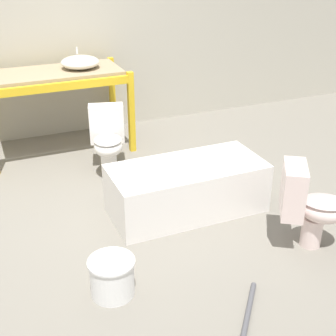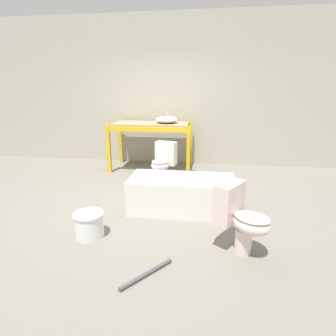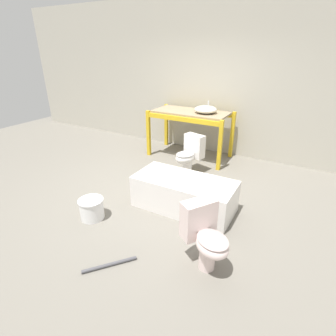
% 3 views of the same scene
% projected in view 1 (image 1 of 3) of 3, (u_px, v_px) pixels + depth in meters
% --- Properties ---
extents(ground_plane, '(12.00, 12.00, 0.00)m').
position_uv_depth(ground_plane, '(115.00, 211.00, 4.54)').
color(ground_plane, slate).
extents(warehouse_wall_rear, '(10.80, 0.08, 3.20)m').
position_uv_depth(warehouse_wall_rear, '(53.00, 9.00, 5.72)').
color(warehouse_wall_rear, '#B2AD9E').
rests_on(warehouse_wall_rear, ground_plane).
extents(shelving_rack, '(1.69, 0.85, 0.99)m').
position_uv_depth(shelving_rack, '(54.00, 84.00, 5.51)').
color(shelving_rack, gold).
rests_on(shelving_rack, ground_plane).
extents(sink_basin, '(0.45, 0.45, 0.23)m').
position_uv_depth(sink_basin, '(80.00, 62.00, 5.52)').
color(sink_basin, silver).
rests_on(sink_basin, shelving_rack).
extents(bathtub_main, '(1.46, 0.68, 0.48)m').
position_uv_depth(bathtub_main, '(187.00, 185.00, 4.44)').
color(bathtub_main, white).
rests_on(bathtub_main, ground_plane).
extents(toilet_near, '(0.47, 0.62, 0.74)m').
position_uv_depth(toilet_near, '(107.00, 138.00, 5.15)').
color(toilet_near, white).
rests_on(toilet_near, ground_plane).
extents(toilet_far, '(0.65, 0.59, 0.74)m').
position_uv_depth(toilet_far, '(309.00, 203.00, 3.88)').
color(toilet_far, silver).
rests_on(toilet_far, ground_plane).
extents(bucket_white, '(0.35, 0.35, 0.30)m').
position_uv_depth(bucket_white, '(112.00, 276.00, 3.42)').
color(bucket_white, white).
rests_on(bucket_white, ground_plane).
extents(loose_pipe, '(0.41, 0.49, 0.04)m').
position_uv_depth(loose_pipe, '(248.00, 312.00, 3.29)').
color(loose_pipe, '#4C4C51').
rests_on(loose_pipe, ground_plane).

